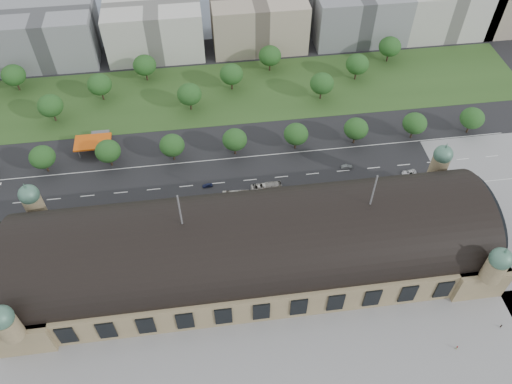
{
  "coord_description": "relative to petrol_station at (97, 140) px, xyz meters",
  "views": [
    {
      "loc": [
        -10.87,
        -89.49,
        137.01
      ],
      "look_at": [
        3.75,
        19.32,
        14.0
      ],
      "focal_mm": 35.0,
      "sensor_mm": 36.0,
      "label": 1
    }
  ],
  "objects": [
    {
      "name": "ground",
      "position": [
        53.91,
        -65.28,
        -2.95
      ],
      "size": [
        900.0,
        900.0,
        0.0
      ],
      "primitive_type": "plane",
      "color": "black",
      "rests_on": "ground"
    },
    {
      "name": "station",
      "position": [
        53.91,
        -65.28,
        7.33
      ],
      "size": [
        150.0,
        48.4,
        44.3
      ],
      "color": "#94825C",
      "rests_on": "ground"
    },
    {
      "name": "road_slab",
      "position": [
        33.91,
        -27.28,
        -2.95
      ],
      "size": [
        260.0,
        26.0,
        0.1
      ],
      "primitive_type": "cube",
      "color": "black",
      "rests_on": "ground"
    },
    {
      "name": "grass_belt",
      "position": [
        38.91,
        27.72,
        -2.95
      ],
      "size": [
        300.0,
        45.0,
        0.1
      ],
      "primitive_type": "cube",
      "color": "#2B491D",
      "rests_on": "ground"
    },
    {
      "name": "petrol_station",
      "position": [
        0.0,
        0.0,
        0.0
      ],
      "size": [
        14.0,
        13.0,
        5.05
      ],
      "color": "#D04F0C",
      "rests_on": "ground"
    },
    {
      "name": "office_2",
      "position": [
        -26.09,
        67.72,
        9.05
      ],
      "size": [
        45.0,
        32.0,
        24.0
      ],
      "primitive_type": "cube",
      "color": "gray",
      "rests_on": "ground"
    },
    {
      "name": "office_3",
      "position": [
        23.91,
        67.72,
        9.05
      ],
      "size": [
        45.0,
        32.0,
        24.0
      ],
      "primitive_type": "cube",
      "color": "beige",
      "rests_on": "ground"
    },
    {
      "name": "office_4",
      "position": [
        73.91,
        67.72,
        9.05
      ],
      "size": [
        45.0,
        32.0,
        24.0
      ],
      "primitive_type": "cube",
      "color": "tan",
      "rests_on": "ground"
    },
    {
      "name": "office_5",
      "position": [
        123.91,
        67.72,
        9.05
      ],
      "size": [
        45.0,
        32.0,
        24.0
      ],
      "primitive_type": "cube",
      "color": "gray",
      "rests_on": "ground"
    },
    {
      "name": "office_6",
      "position": [
        168.91,
        67.72,
        9.05
      ],
      "size": [
        45.0,
        32.0,
        24.0
      ],
      "primitive_type": "cube",
      "color": "beige",
      "rests_on": "ground"
    },
    {
      "name": "tree_row_2",
      "position": [
        -18.09,
        -12.28,
        4.48
      ],
      "size": [
        9.6,
        9.6,
        11.52
      ],
      "color": "#2D2116",
      "rests_on": "ground"
    },
    {
      "name": "tree_row_3",
      "position": [
        5.91,
        -12.28,
        4.48
      ],
      "size": [
        9.6,
        9.6,
        11.52
      ],
      "color": "#2D2116",
      "rests_on": "ground"
    },
    {
      "name": "tree_row_4",
      "position": [
        29.91,
        -12.28,
        4.48
      ],
      "size": [
        9.6,
        9.6,
        11.52
      ],
      "color": "#2D2116",
      "rests_on": "ground"
    },
    {
      "name": "tree_row_5",
      "position": [
        53.91,
        -12.28,
        4.48
      ],
      "size": [
        9.6,
        9.6,
        11.52
      ],
      "color": "#2D2116",
      "rests_on": "ground"
    },
    {
      "name": "tree_row_6",
      "position": [
        77.91,
        -12.28,
        4.48
      ],
      "size": [
        9.6,
        9.6,
        11.52
      ],
      "color": "#2D2116",
      "rests_on": "ground"
    },
    {
      "name": "tree_row_7",
      "position": [
        101.91,
        -12.28,
        4.48
      ],
      "size": [
        9.6,
        9.6,
        11.52
      ],
      "color": "#2D2116",
      "rests_on": "ground"
    },
    {
      "name": "tree_row_8",
      "position": [
        125.91,
        -12.28,
        4.48
      ],
      "size": [
        9.6,
        9.6,
        11.52
      ],
      "color": "#2D2116",
      "rests_on": "ground"
    },
    {
      "name": "tree_row_9",
      "position": [
        149.91,
        -12.28,
        4.48
      ],
      "size": [
        9.6,
        9.6,
        11.52
      ],
      "color": "#2D2116",
      "rests_on": "ground"
    },
    {
      "name": "tree_belt_2",
      "position": [
        -38.09,
        41.72,
        5.1
      ],
      "size": [
        10.4,
        10.4,
        12.48
      ],
      "color": "#2D2116",
      "rests_on": "ground"
    },
    {
      "name": "tree_belt_3",
      "position": [
        -19.09,
        17.72,
        5.1
      ],
      "size": [
        10.4,
        10.4,
        12.48
      ],
      "color": "#2D2116",
      "rests_on": "ground"
    },
    {
      "name": "tree_belt_4",
      "position": [
        -0.09,
        29.72,
        5.1
      ],
      "size": [
        10.4,
        10.4,
        12.48
      ],
      "color": "#2D2116",
      "rests_on": "ground"
    },
    {
      "name": "tree_belt_5",
      "position": [
        18.91,
        41.72,
        5.1
      ],
      "size": [
        10.4,
        10.4,
        12.48
      ],
      "color": "#2D2116",
      "rests_on": "ground"
    },
    {
      "name": "tree_belt_6",
      "position": [
        37.91,
        17.72,
        5.1
      ],
      "size": [
        10.4,
        10.4,
        12.48
      ],
      "color": "#2D2116",
      "rests_on": "ground"
    },
    {
      "name": "tree_belt_7",
      "position": [
        56.91,
        29.72,
        5.1
      ],
      "size": [
        10.4,
        10.4,
        12.48
      ],
      "color": "#2D2116",
      "rests_on": "ground"
    },
    {
      "name": "tree_belt_8",
      "position": [
        75.91,
        41.72,
        5.1
      ],
      "size": [
        10.4,
        10.4,
        12.48
      ],
      "color": "#2D2116",
      "rests_on": "ground"
    },
    {
      "name": "tree_belt_9",
      "position": [
        94.91,
        17.72,
        5.1
      ],
      "size": [
        10.4,
        10.4,
        12.48
      ],
      "color": "#2D2116",
      "rests_on": "ground"
    },
    {
      "name": "tree_belt_10",
      "position": [
        113.91,
        29.72,
        5.1
      ],
      "size": [
        10.4,
        10.4,
        12.48
      ],
      "color": "#2D2116",
      "rests_on": "ground"
    },
    {
      "name": "tree_belt_11",
      "position": [
        132.91,
        41.72,
        5.1
      ],
      "size": [
        10.4,
        10.4,
        12.48
      ],
      "color": "#2D2116",
      "rests_on": "ground"
    },
    {
      "name": "traffic_car_2",
      "position": [
        -20.29,
        -30.63,
        -2.27
      ],
      "size": [
        4.98,
        2.42,
        1.36
      ],
      "primitive_type": "imported",
      "rotation": [
        0.0,
        0.0,
        -1.54
      ],
      "color": "black",
      "rests_on": "ground"
    },
    {
      "name": "traffic_car_4",
      "position": [
        41.78,
        -28.43,
        -2.31
      ],
      "size": [
        3.88,
        1.81,
        1.28
      ],
      "primitive_type": "imported",
      "rotation": [
        0.0,
        0.0,
        -1.49
      ],
      "color": "#1A2149",
      "rests_on": "ground"
    },
    {
      "name": "traffic_car_5",
      "position": [
        95.56,
        -25.97,
        -2.23
      ],
      "size": [
        4.38,
        1.64,
        1.43
      ],
      "primitive_type": "imported",
      "rotation": [
        0.0,
        0.0,
        1.54
      ],
      "color": "#56595D",
      "rests_on": "ground"
    },
    {
      "name": "traffic_car_6",
      "position": [
        118.17,
        -32.23,
        -2.18
      ],
      "size": [
        5.75,
        3.02,
        1.54
      ],
      "primitive_type": "imported",
      "rotation": [
        0.0,
        0.0,
        -1.49
      ],
      "color": "silver",
      "rests_on": "ground"
    },
    {
      "name": "parked_car_0",
      "position": [
        -9.39,
        -44.28,
        -2.13
      ],
      "size": [
        5.02,
        4.42,
        1.65
      ],
      "primitive_type": "imported",
      "rotation": [
        0.0,
        0.0,
        -0.92
      ],
      "color": "black",
      "rests_on": "ground"
    },
    {
      "name": "parked_car_1",
      "position": [
        -21.06,
        -41.59,
        -2.22
      ],
      "size": [
        5.69,
        5.07,
        1.47
      ],
      "primitive_type": "imported",
      "rotation": [
        0.0,
        0.0,
        -0.94
      ],
      "color": "maroon",
      "rests_on": "ground"
    },
    {
      "name": "parked_car_2",
      "position": [
        4.2,
        -44.06,
        -2.22
      ],
      "size": [
        5.39,
        4.26,
        1.46
      ],
      "primitive_type": "imported",
      "rotation": [
        0.0,
        0.0,
        -1.06
      ],
      "color": "#182245",
      "rests_on": "ground"
    },
    {
      "name": "parked_car_3",
      "position": [
        13.65,
        -40.28,
        -2.31
      ],
      "size": [
        4.07,
        2.85,
        1.29
      ],
      "primitive_type": "imported",
      "rotation": [
        0.0,
        0.0,
        -1.18
      ],
      "color": "#515257",
      "rests_on": "ground"
    },
    {
      "name": "parked_car_4",
      "position": [
        29.59,
        -40.8,
        -2.3
      ],
      "size": [
        3.95,
        3.49,
        1.3
      ],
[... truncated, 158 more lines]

